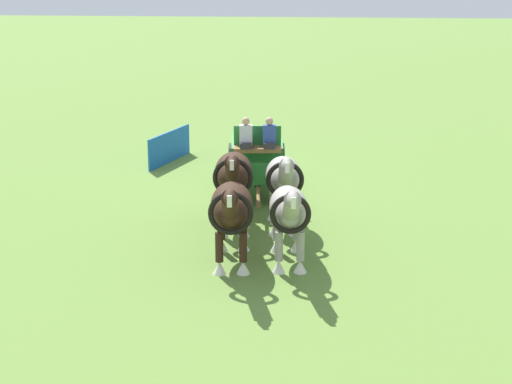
% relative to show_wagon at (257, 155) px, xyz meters
% --- Properties ---
extents(ground_plane, '(220.00, 220.00, 0.00)m').
position_rel_show_wagon_xyz_m(ground_plane, '(-0.18, -0.03, -1.16)').
color(ground_plane, olive).
extents(show_wagon, '(5.97, 2.27, 2.61)m').
position_rel_show_wagon_xyz_m(show_wagon, '(0.00, 0.00, 0.00)').
color(show_wagon, '#236B2D').
rests_on(show_wagon, ground).
extents(draft_horse_rear_near, '(3.01, 1.20, 2.24)m').
position_rel_show_wagon_xyz_m(draft_horse_rear_near, '(3.52, 1.16, 0.20)').
color(draft_horse_rear_near, '#9E998E').
rests_on(draft_horse_rear_near, ground).
extents(draft_horse_rear_off, '(3.22, 1.28, 2.33)m').
position_rel_show_wagon_xyz_m(draft_horse_rear_off, '(3.69, -0.13, 0.29)').
color(draft_horse_rear_off, '#331E14').
rests_on(draft_horse_rear_off, ground).
extents(draft_horse_lead_near, '(3.05, 1.16, 2.13)m').
position_rel_show_wagon_xyz_m(draft_horse_lead_near, '(6.10, 1.52, 0.12)').
color(draft_horse_lead_near, '#9E998E').
rests_on(draft_horse_lead_near, ground).
extents(draft_horse_lead_off, '(3.23, 1.27, 2.20)m').
position_rel_show_wagon_xyz_m(draft_horse_lead_off, '(6.27, 0.24, 0.17)').
color(draft_horse_lead_off, '#331E14').
rests_on(draft_horse_lead_off, ground).
extents(sponsor_banner, '(3.14, 0.76, 1.10)m').
position_rel_show_wagon_xyz_m(sponsor_banner, '(-3.70, -3.63, -0.61)').
color(sponsor_banner, '#1959B2').
rests_on(sponsor_banner, ground).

